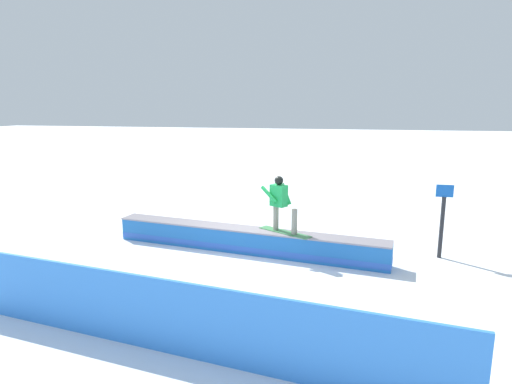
% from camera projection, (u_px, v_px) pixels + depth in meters
% --- Properties ---
extents(ground_plane, '(120.00, 120.00, 0.00)m').
position_uv_depth(ground_plane, '(245.00, 251.00, 11.20)').
color(ground_plane, white).
extents(grind_box, '(7.31, 1.58, 0.63)m').
position_uv_depth(grind_box, '(245.00, 241.00, 11.14)').
color(grind_box, '#2167B6').
rests_on(grind_box, ground_plane).
extents(snowboarder, '(1.42, 0.97, 1.40)m').
position_uv_depth(snowboarder, '(281.00, 202.00, 10.65)').
color(snowboarder, '#3E834D').
rests_on(snowboarder, grind_box).
extents(safety_fence, '(8.60, 1.24, 1.20)m').
position_uv_depth(safety_fence, '(168.00, 317.00, 6.50)').
color(safety_fence, '#3784EB').
rests_on(safety_fence, ground_plane).
extents(trail_marker, '(0.40, 0.10, 1.85)m').
position_uv_depth(trail_marker, '(442.00, 219.00, 10.56)').
color(trail_marker, '#262628').
rests_on(trail_marker, ground_plane).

